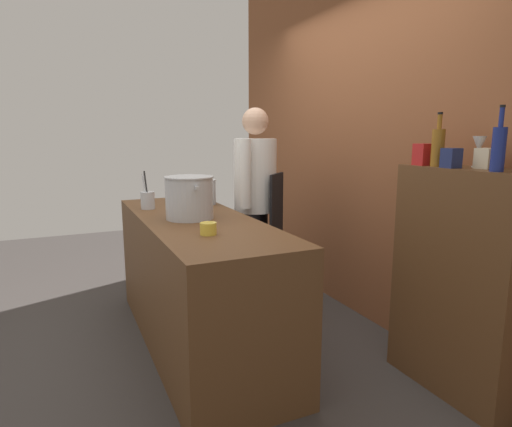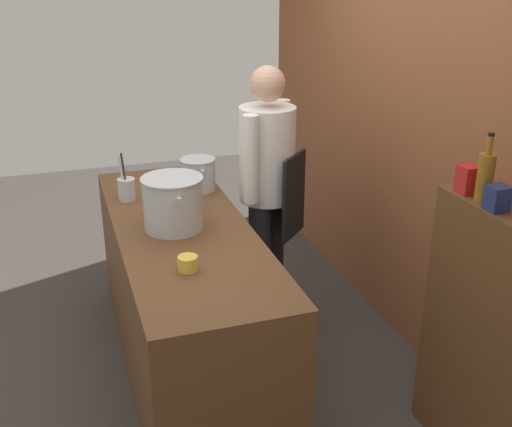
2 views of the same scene
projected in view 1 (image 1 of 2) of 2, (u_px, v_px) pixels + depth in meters
The scene contains 15 objects.
ground_plane at pixel (199, 342), 3.08m from camera, with size 8.00×8.00×0.00m, color #383330.
brick_back_panel at pixel (367, 128), 3.38m from camera, with size 4.40×0.10×3.00m, color brown.
prep_counter at pixel (197, 282), 2.99m from camera, with size 2.05×0.70×0.90m, color brown.
bar_cabinet at pixel (462, 282), 2.42m from camera, with size 0.76×0.32×1.28m, color brown.
chef at pixel (256, 196), 3.50m from camera, with size 0.44×0.44×1.66m.
stockpot_large at pixel (189, 198), 2.86m from camera, with size 0.38×0.33×0.28m.
stockpot_small at pixel (203, 192), 3.45m from camera, with size 0.28×0.22×0.20m.
utensil_crock at pixel (148, 200), 3.25m from camera, with size 0.10×0.10×0.29m.
butter_jar at pixel (208, 229), 2.42m from camera, with size 0.09×0.09×0.07m, color yellow.
wine_bottle_amber at pixel (438, 146), 2.39m from camera, with size 0.07×0.07×0.29m.
wine_bottle_cobalt at pixel (499, 148), 2.06m from camera, with size 0.06×0.06×0.31m.
wine_glass_short at pixel (479, 145), 2.33m from camera, with size 0.07×0.07×0.17m.
spice_tin_navy at pixel (451, 158), 2.29m from camera, with size 0.08×0.08×0.10m, color navy.
spice_tin_red at pixel (423, 154), 2.49m from camera, with size 0.08×0.08×0.12m, color red.
spice_tin_cream at pixel (487, 158), 2.24m from camera, with size 0.09×0.09×0.11m, color beige.
Camera 1 is at (2.77, -0.82, 1.45)m, focal length 30.42 mm.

